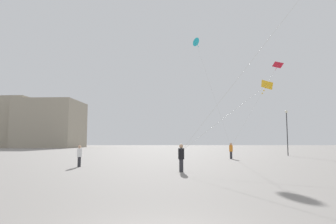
# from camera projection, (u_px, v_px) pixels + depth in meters

# --- Properties ---
(person_in_black) EXTENTS (0.38, 0.38, 1.73)m
(person_in_black) POSITION_uv_depth(u_px,v_px,m) (182.00, 157.00, 18.61)
(person_in_black) COLOR #2D2D33
(person_in_black) RESTS_ON ground_plane
(person_in_orange) EXTENTS (0.38, 0.38, 1.77)m
(person_in_orange) POSITION_uv_depth(u_px,v_px,m) (232.00, 150.00, 32.32)
(person_in_orange) COLOR #2D2D33
(person_in_orange) RESTS_ON ground_plane
(person_in_white) EXTENTS (0.35, 0.35, 1.63)m
(person_in_white) POSITION_uv_depth(u_px,v_px,m) (81.00, 155.00, 22.34)
(person_in_white) COLOR #2D2D33
(person_in_white) RESTS_ON ground_plane
(kite_cyan_diamond) EXTENTS (3.87, 6.56, 14.45)m
(kite_cyan_diamond) POSITION_uv_depth(u_px,v_px,m) (197.00, 43.00, 39.51)
(kite_cyan_diamond) COLOR #1EB2C6
(kite_crimson_delta) EXTENTS (6.99, 3.02, 10.09)m
(kite_crimson_delta) POSITION_uv_depth(u_px,v_px,m) (278.00, 66.00, 35.51)
(kite_crimson_delta) COLOR red
(kite_amber_delta) EXTENTS (7.50, 5.00, 5.39)m
(kite_amber_delta) POSITION_uv_depth(u_px,v_px,m) (267.00, 86.00, 23.32)
(kite_amber_delta) COLOR yellow
(building_left_hall) EXTENTS (23.29, 16.32, 15.99)m
(building_left_hall) POSITION_uv_depth(u_px,v_px,m) (2.00, 123.00, 97.61)
(building_left_hall) COLOR #A39984
(building_left_hall) RESTS_ON ground_plane
(building_centre_hall) EXTENTS (18.44, 17.87, 14.72)m
(building_centre_hall) POSITION_uv_depth(u_px,v_px,m) (53.00, 124.00, 94.11)
(building_centre_hall) COLOR #A39984
(building_centre_hall) RESTS_ON ground_plane
(lamppost_east) EXTENTS (0.36, 0.36, 6.11)m
(lamppost_east) POSITION_uv_depth(u_px,v_px,m) (288.00, 126.00, 39.92)
(lamppost_east) COLOR #2D2D30
(lamppost_east) RESTS_ON ground_plane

